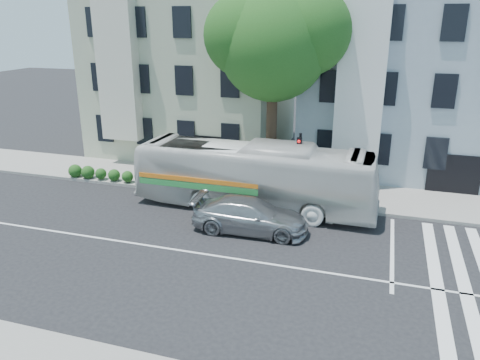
% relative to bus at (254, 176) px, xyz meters
% --- Properties ---
extents(ground, '(120.00, 120.00, 0.00)m').
position_rel_bus_xyz_m(ground, '(0.01, -5.20, -1.63)').
color(ground, black).
rests_on(ground, ground).
extents(sidewalk_far, '(80.00, 4.00, 0.15)m').
position_rel_bus_xyz_m(sidewalk_far, '(0.01, 2.80, -1.55)').
color(sidewalk_far, gray).
rests_on(sidewalk_far, ground).
extents(building_left, '(12.00, 10.00, 11.00)m').
position_rel_bus_xyz_m(building_left, '(-6.99, 9.80, 3.87)').
color(building_left, '#A9B093').
rests_on(building_left, ground).
extents(building_right, '(12.00, 10.00, 11.00)m').
position_rel_bus_xyz_m(building_right, '(7.01, 9.80, 3.87)').
color(building_right, '#909FAB').
rests_on(building_right, ground).
extents(street_tree, '(7.30, 5.90, 11.10)m').
position_rel_bus_xyz_m(street_tree, '(0.07, 3.54, 6.20)').
color(street_tree, '#2D2116').
rests_on(street_tree, ground).
extents(bus, '(2.93, 11.72, 3.25)m').
position_rel_bus_xyz_m(bus, '(0.00, 0.00, 0.00)').
color(bus, silver).
rests_on(bus, ground).
extents(sedan, '(2.23, 5.11, 1.46)m').
position_rel_bus_xyz_m(sedan, '(0.56, -2.60, -0.89)').
color(sedan, '#A4A6AB').
rests_on(sedan, ground).
extents(hedge, '(8.23, 3.85, 0.70)m').
position_rel_bus_xyz_m(hedge, '(-6.76, 1.10, -1.13)').
color(hedge, '#366420').
rests_on(hedge, sidewalk_far).
extents(traffic_signal, '(0.39, 0.51, 3.70)m').
position_rel_bus_xyz_m(traffic_signal, '(2.01, 0.74, 0.76)').
color(traffic_signal, black).
rests_on(traffic_signal, ground).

